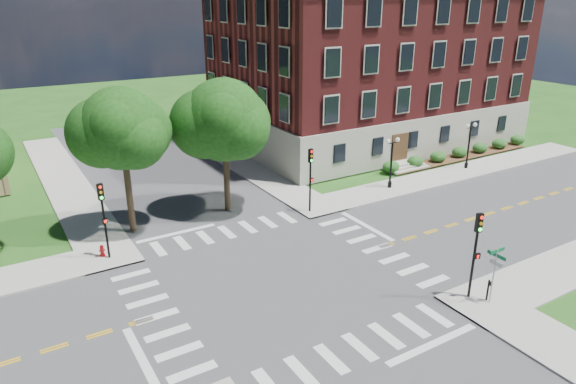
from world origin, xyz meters
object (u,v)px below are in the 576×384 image
push_button_post (488,289)px  traffic_signal_ne (310,172)px  traffic_signal_nw (103,211)px  twin_lamp_west (391,160)px  twin_lamp_east (469,143)px  traffic_signal_se (476,245)px  street_sign_pole (495,265)px  fire_hydrant (102,251)px

push_button_post → traffic_signal_ne: bearing=95.0°
traffic_signal_ne → traffic_signal_nw: 14.52m
twin_lamp_west → twin_lamp_east: size_ratio=1.00×
twin_lamp_west → push_button_post: twin_lamp_west is taller
traffic_signal_se → push_button_post: size_ratio=4.00×
push_button_post → street_sign_pole: bearing=-100.1°
fire_hydrant → traffic_signal_nw: bearing=-53.6°
traffic_signal_nw → twin_lamp_west: size_ratio=1.13×
street_sign_pole → twin_lamp_west: bearing=65.3°
twin_lamp_west → push_button_post: size_ratio=3.53×
traffic_signal_se → twin_lamp_east: traffic_signal_se is taller
fire_hydrant → street_sign_pole: bearing=-44.4°
traffic_signal_nw → fire_hydrant: size_ratio=6.40×
traffic_signal_ne → fire_hydrant: (-14.83, 0.73, -2.72)m
twin_lamp_west → push_button_post: bearing=-114.8°
traffic_signal_nw → fire_hydrant: bearing=126.4°
traffic_signal_ne → twin_lamp_west: (8.53, 0.78, -0.66)m
traffic_signal_se → twin_lamp_east: size_ratio=1.13×
traffic_signal_ne → fire_hydrant: size_ratio=6.40×
street_sign_pole → push_button_post: bearing=79.9°
traffic_signal_nw → push_button_post: (15.82, -15.16, -2.39)m
traffic_signal_ne → traffic_signal_se: bearing=-86.9°
twin_lamp_west → traffic_signal_nw: bearing=-178.8°
push_button_post → twin_lamp_west: bearing=65.2°
twin_lamp_east → traffic_signal_nw: bearing=-178.7°
traffic_signal_ne → twin_lamp_west: 8.59m
street_sign_pole → push_button_post: 1.52m
traffic_signal_se → push_button_post: (0.52, -0.74, -2.39)m
traffic_signal_nw → traffic_signal_ne: bearing=-1.2°
traffic_signal_ne → push_button_post: bearing=-85.0°
traffic_signal_nw → twin_lamp_east: bearing=1.3°
traffic_signal_se → traffic_signal_nw: same height
street_sign_pole → fire_hydrant: bearing=135.6°
twin_lamp_east → street_sign_pole: (-16.93, -16.11, -0.21)m
push_button_post → fire_hydrant: push_button_post is taller
traffic_signal_se → street_sign_pole: bearing=-62.4°
twin_lamp_east → fire_hydrant: bearing=-179.4°
street_sign_pole → push_button_post: street_sign_pole is taller
traffic_signal_se → street_sign_pole: (0.49, -0.93, -0.88)m
fire_hydrant → twin_lamp_west: bearing=0.1°
fire_hydrant → twin_lamp_east: bearing=0.6°
twin_lamp_west → street_sign_pole: (-7.27, -15.83, -0.21)m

